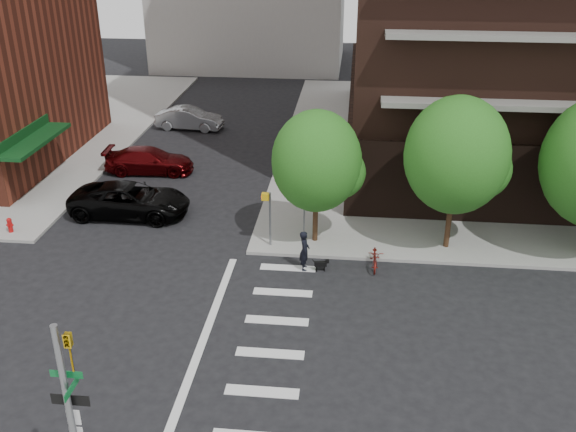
# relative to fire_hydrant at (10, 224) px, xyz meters

# --- Properties ---
(ground) EXTENTS (120.00, 120.00, 0.00)m
(ground) POSITION_rel_fire_hydrant_xyz_m (10.50, -7.80, -0.55)
(ground) COLOR black
(ground) RESTS_ON ground
(crosswalk) EXTENTS (3.85, 13.00, 0.01)m
(crosswalk) POSITION_rel_fire_hydrant_xyz_m (12.71, -7.80, -0.55)
(crosswalk) COLOR silver
(crosswalk) RESTS_ON ground
(tree_a) EXTENTS (4.00, 4.00, 5.90)m
(tree_a) POSITION_rel_fire_hydrant_xyz_m (14.50, 0.70, 3.49)
(tree_a) COLOR #301E11
(tree_a) RESTS_ON sidewalk_ne
(tree_b) EXTENTS (4.50, 4.50, 6.65)m
(tree_b) POSITION_rel_fire_hydrant_xyz_m (20.50, 0.70, 3.99)
(tree_b) COLOR #301E11
(tree_b) RESTS_ON sidewalk_ne
(pedestrian_signal) EXTENTS (2.18, 0.67, 2.60)m
(pedestrian_signal) POSITION_rel_fire_hydrant_xyz_m (12.82, 0.12, 1.30)
(pedestrian_signal) COLOR slate
(pedestrian_signal) RESTS_ON sidewalk_ne
(fire_hydrant) EXTENTS (0.24, 0.24, 0.73)m
(fire_hydrant) POSITION_rel_fire_hydrant_xyz_m (0.00, 0.00, 0.00)
(fire_hydrant) COLOR #A50C0C
(fire_hydrant) RESTS_ON sidewalk_nw
(parked_car_black) EXTENTS (2.82, 6.00, 1.66)m
(parked_car_black) POSITION_rel_fire_hydrant_xyz_m (5.00, 2.75, 0.28)
(parked_car_black) COLOR black
(parked_car_black) RESTS_ON ground
(parked_car_maroon) EXTENTS (2.38, 5.27, 1.50)m
(parked_car_maroon) POSITION_rel_fire_hydrant_xyz_m (4.17, 8.65, 0.20)
(parked_car_maroon) COLOR #460507
(parked_car_maroon) RESTS_ON ground
(parked_car_silver) EXTENTS (2.01, 4.83, 1.55)m
(parked_car_silver) POSITION_rel_fire_hydrant_xyz_m (4.47, 17.18, 0.22)
(parked_car_silver) COLOR #94989C
(parked_car_silver) RESTS_ON ground
(scooter) EXTENTS (0.65, 1.83, 0.96)m
(scooter) POSITION_rel_fire_hydrant_xyz_m (17.24, -1.30, -0.07)
(scooter) COLOR maroon
(scooter) RESTS_ON ground
(dog_walker) EXTENTS (0.69, 0.48, 1.80)m
(dog_walker) POSITION_rel_fire_hydrant_xyz_m (14.21, -1.80, 0.35)
(dog_walker) COLOR black
(dog_walker) RESTS_ON ground
(dog) EXTENTS (0.64, 0.26, 0.53)m
(dog) POSITION_rel_fire_hydrant_xyz_m (14.95, -1.87, -0.22)
(dog) COLOR black
(dog) RESTS_ON ground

